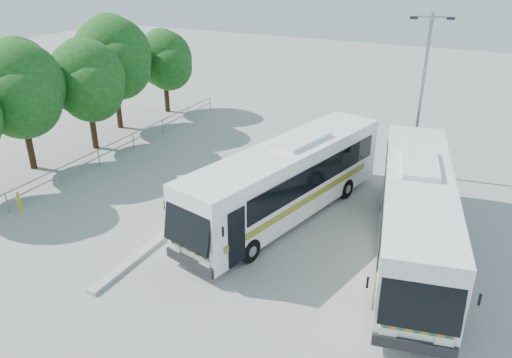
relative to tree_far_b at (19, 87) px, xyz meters
The scene contains 11 objects.
ground 13.85m from the tree_far_b, ahead, with size 100.00×100.00×0.00m, color #999994.
kerb_divider 11.65m from the tree_far_b, ahead, with size 0.40×16.00×0.15m, color #B2B2AD.
railing 5.62m from the tree_far_b, 42.90° to the left, with size 0.06×22.00×1.00m.
tree_far_b is the anchor object (origin of this frame).
tree_far_c 4.01m from the tree_far_b, 77.09° to the left, with size 4.97×4.69×6.49m.
tree_far_d 7.61m from the tree_far_b, 92.23° to the left, with size 5.62×5.30×7.33m.
tree_far_e 12.13m from the tree_far_b, 88.17° to the left, with size 4.54×4.28×5.92m.
coach_main 14.87m from the tree_far_b, ahead, with size 5.16×12.19×3.32m.
coach_adjacent 20.40m from the tree_far_b, ahead, with size 4.69×12.26×3.34m.
lamppost 20.57m from the tree_far_b, 24.04° to the left, with size 2.00×0.74×8.32m.
bollard 6.51m from the tree_far_b, 48.91° to the right, with size 0.13×0.13×0.91m, color #E1B60D.
Camera 1 is at (9.12, -16.13, 10.97)m, focal length 35.00 mm.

